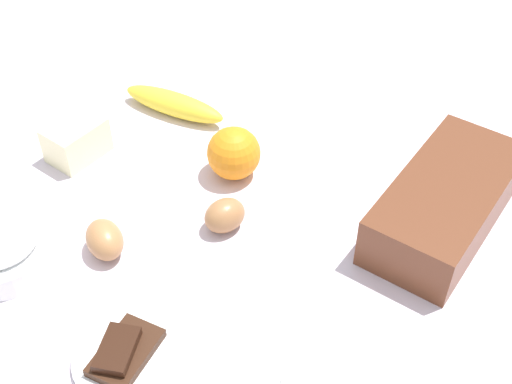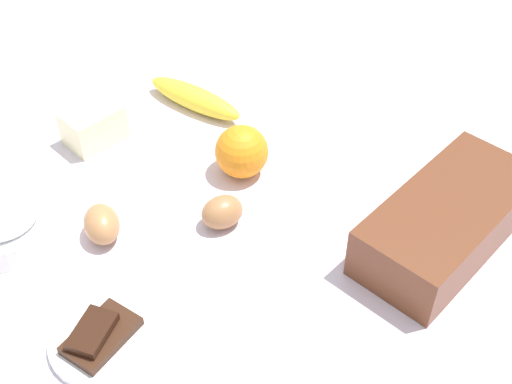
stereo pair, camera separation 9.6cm
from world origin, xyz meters
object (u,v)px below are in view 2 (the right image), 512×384
object	(u,v)px
orange_fruit	(242,152)
egg_near_butter	(222,212)
chocolate_plate	(101,339)
loaf_pan	(447,220)
banana	(195,98)
egg_beside_bowl	(102,224)
butter_block	(94,126)
sugar_bowl	(3,222)

from	to	relation	value
orange_fruit	egg_near_butter	bearing A→B (deg)	35.02
egg_near_butter	chocolate_plate	size ratio (longest dim) A/B	0.47
chocolate_plate	egg_near_butter	bearing A→B (deg)	-166.55
orange_fruit	loaf_pan	bearing A→B (deg)	110.53
banana	chocolate_plate	xyz separation A→B (m)	(0.38, 0.30, -0.01)
egg_near_butter	chocolate_plate	world-z (taller)	egg_near_butter
egg_beside_bowl	butter_block	bearing A→B (deg)	-119.44
orange_fruit	butter_block	xyz separation A→B (m)	(0.13, -0.22, -0.01)
banana	egg_near_butter	distance (m)	0.29
butter_block	egg_near_butter	world-z (taller)	butter_block
loaf_pan	orange_fruit	xyz separation A→B (m)	(0.11, -0.30, -0.00)
banana	orange_fruit	world-z (taller)	orange_fruit
butter_block	egg_beside_bowl	xyz separation A→B (m)	(0.11, 0.19, -0.01)
loaf_pan	egg_near_butter	bearing A→B (deg)	-53.26
egg_beside_bowl	chocolate_plate	world-z (taller)	egg_beside_bowl
sugar_bowl	butter_block	xyz separation A→B (m)	(-0.21, -0.10, 0.00)
egg_beside_bowl	loaf_pan	bearing A→B (deg)	136.84
loaf_pan	egg_near_butter	xyz separation A→B (m)	(0.21, -0.23, -0.02)
banana	egg_beside_bowl	distance (m)	0.32
butter_block	banana	bearing A→B (deg)	167.87
orange_fruit	butter_block	size ratio (longest dim) A/B	0.91
loaf_pan	orange_fruit	distance (m)	0.32
sugar_bowl	egg_near_butter	size ratio (longest dim) A/B	2.24
chocolate_plate	butter_block	bearing A→B (deg)	-121.24
sugar_bowl	banana	world-z (taller)	sugar_bowl
sugar_bowl	egg_near_butter	world-z (taller)	sugar_bowl
egg_near_butter	chocolate_plate	distance (m)	0.25
loaf_pan	sugar_bowl	world-z (taller)	loaf_pan
banana	butter_block	distance (m)	0.18
butter_block	egg_beside_bowl	bearing A→B (deg)	60.56
egg_beside_bowl	banana	bearing A→B (deg)	-151.58
orange_fruit	egg_beside_bowl	size ratio (longest dim) A/B	1.21
egg_beside_bowl	sugar_bowl	bearing A→B (deg)	-41.80
loaf_pan	banana	xyz separation A→B (m)	(0.06, -0.48, -0.02)
egg_beside_bowl	orange_fruit	bearing A→B (deg)	173.45
banana	chocolate_plate	bearing A→B (deg)	38.42
egg_near_butter	egg_beside_bowl	xyz separation A→B (m)	(0.14, -0.09, 0.00)
sugar_bowl	egg_beside_bowl	distance (m)	0.14
sugar_bowl	banana	distance (m)	0.39
chocolate_plate	orange_fruit	bearing A→B (deg)	-159.68
sugar_bowl	chocolate_plate	world-z (taller)	sugar_bowl
chocolate_plate	egg_beside_bowl	bearing A→B (deg)	-123.43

